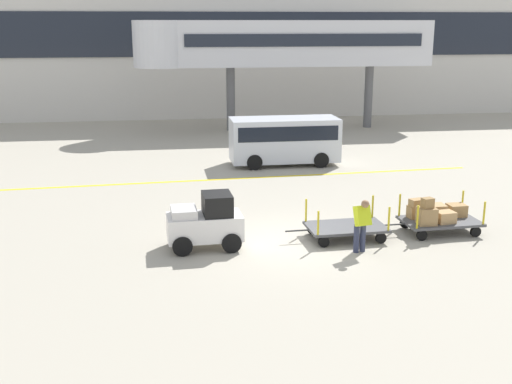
{
  "coord_description": "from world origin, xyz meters",
  "views": [
    {
      "loc": [
        -3.45,
        -17.37,
        6.22
      ],
      "look_at": [
        -0.65,
        2.18,
        0.95
      ],
      "focal_mm": 44.69,
      "sensor_mm": 36.0,
      "label": 1
    }
  ],
  "objects_px": {
    "shuttle_van": "(284,137)",
    "baggage_cart_lead": "(346,227)",
    "baggage_cart_middle": "(437,216)",
    "baggage_handler": "(362,223)",
    "baggage_tug": "(206,222)",
    "safety_cone_near": "(204,210)"
  },
  "relations": [
    {
      "from": "shuttle_van",
      "to": "baggage_cart_lead",
      "type": "bearing_deg",
      "value": -90.37
    },
    {
      "from": "baggage_tug",
      "to": "baggage_handler",
      "type": "xyz_separation_m",
      "value": [
        4.23,
        -1.01,
        0.11
      ]
    },
    {
      "from": "shuttle_van",
      "to": "safety_cone_near",
      "type": "bearing_deg",
      "value": -117.97
    },
    {
      "from": "baggage_tug",
      "to": "baggage_cart_lead",
      "type": "relative_size",
      "value": 0.71
    },
    {
      "from": "baggage_cart_middle",
      "to": "baggage_cart_lead",
      "type": "bearing_deg",
      "value": -176.72
    },
    {
      "from": "baggage_cart_middle",
      "to": "baggage_handler",
      "type": "height_order",
      "value": "baggage_handler"
    },
    {
      "from": "baggage_cart_middle",
      "to": "baggage_handler",
      "type": "relative_size",
      "value": 1.94
    },
    {
      "from": "baggage_handler",
      "to": "shuttle_van",
      "type": "relative_size",
      "value": 0.32
    },
    {
      "from": "baggage_handler",
      "to": "baggage_tug",
      "type": "bearing_deg",
      "value": 166.58
    },
    {
      "from": "baggage_cart_lead",
      "to": "baggage_cart_middle",
      "type": "distance_m",
      "value": 2.9
    },
    {
      "from": "baggage_handler",
      "to": "baggage_cart_lead",
      "type": "bearing_deg",
      "value": 93.86
    },
    {
      "from": "baggage_cart_middle",
      "to": "safety_cone_near",
      "type": "height_order",
      "value": "baggage_cart_middle"
    },
    {
      "from": "baggage_cart_middle",
      "to": "shuttle_van",
      "type": "relative_size",
      "value": 0.63
    },
    {
      "from": "baggage_cart_middle",
      "to": "safety_cone_near",
      "type": "relative_size",
      "value": 5.51
    },
    {
      "from": "safety_cone_near",
      "to": "baggage_cart_lead",
      "type": "bearing_deg",
      "value": -32.71
    },
    {
      "from": "safety_cone_near",
      "to": "baggage_handler",
      "type": "bearing_deg",
      "value": -42.8
    },
    {
      "from": "baggage_cart_lead",
      "to": "baggage_cart_middle",
      "type": "relative_size",
      "value": 1.0
    },
    {
      "from": "baggage_tug",
      "to": "safety_cone_near",
      "type": "xyz_separation_m",
      "value": [
        0.12,
        2.8,
        -0.48
      ]
    },
    {
      "from": "baggage_handler",
      "to": "shuttle_van",
      "type": "bearing_deg",
      "value": 90.08
    },
    {
      "from": "baggage_cart_lead",
      "to": "shuttle_van",
      "type": "height_order",
      "value": "shuttle_van"
    },
    {
      "from": "baggage_tug",
      "to": "baggage_cart_lead",
      "type": "xyz_separation_m",
      "value": [
        4.15,
        0.21,
        -0.41
      ]
    },
    {
      "from": "baggage_tug",
      "to": "baggage_cart_middle",
      "type": "height_order",
      "value": "baggage_tug"
    }
  ]
}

